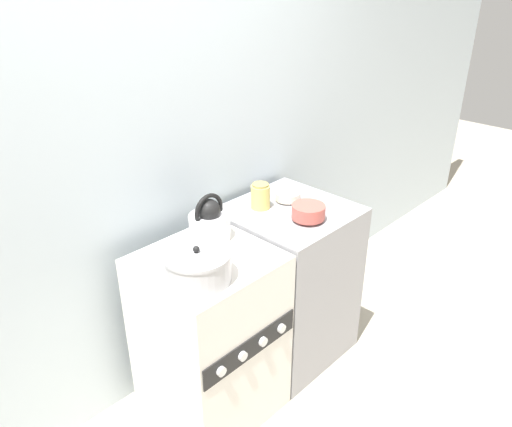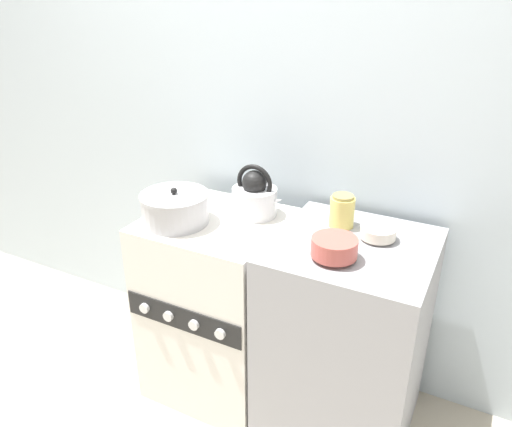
{
  "view_description": "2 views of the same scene",
  "coord_description": "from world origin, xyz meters",
  "px_view_note": "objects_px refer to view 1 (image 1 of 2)",
  "views": [
    {
      "loc": [
        -1.19,
        -1.18,
        2.06
      ],
      "look_at": [
        0.29,
        0.25,
        1.02
      ],
      "focal_mm": 35.0,
      "sensor_mm": 36.0,
      "label": 1
    },
    {
      "loc": [
        1.03,
        -1.35,
        1.82
      ],
      "look_at": [
        0.21,
        0.26,
        0.97
      ],
      "focal_mm": 35.0,
      "sensor_mm": 36.0,
      "label": 2
    }
  ],
  "objects_px": {
    "stove": "(211,337)",
    "small_ceramic_bowl": "(288,196)",
    "cooking_pot": "(197,266)",
    "storage_jar": "(260,196)",
    "kettle": "(210,222)",
    "enamel_bowl": "(308,212)"
  },
  "relations": [
    {
      "from": "kettle",
      "to": "enamel_bowl",
      "type": "distance_m",
      "value": 0.5
    },
    {
      "from": "cooking_pot",
      "to": "kettle",
      "type": "bearing_deg",
      "value": 39.99
    },
    {
      "from": "enamel_bowl",
      "to": "storage_jar",
      "type": "height_order",
      "value": "storage_jar"
    },
    {
      "from": "cooking_pot",
      "to": "enamel_bowl",
      "type": "distance_m",
      "value": 0.7
    },
    {
      "from": "stove",
      "to": "cooking_pot",
      "type": "xyz_separation_m",
      "value": [
        -0.13,
        -0.1,
        0.51
      ]
    },
    {
      "from": "stove",
      "to": "cooking_pot",
      "type": "relative_size",
      "value": 3.12
    },
    {
      "from": "enamel_bowl",
      "to": "small_ceramic_bowl",
      "type": "distance_m",
      "value": 0.24
    },
    {
      "from": "stove",
      "to": "storage_jar",
      "type": "distance_m",
      "value": 0.75
    },
    {
      "from": "cooking_pot",
      "to": "storage_jar",
      "type": "distance_m",
      "value": 0.69
    },
    {
      "from": "small_ceramic_bowl",
      "to": "storage_jar",
      "type": "distance_m",
      "value": 0.17
    },
    {
      "from": "cooking_pot",
      "to": "storage_jar",
      "type": "relative_size",
      "value": 2.11
    },
    {
      "from": "stove",
      "to": "kettle",
      "type": "relative_size",
      "value": 3.76
    },
    {
      "from": "small_ceramic_bowl",
      "to": "storage_jar",
      "type": "relative_size",
      "value": 1.01
    },
    {
      "from": "stove",
      "to": "small_ceramic_bowl",
      "type": "bearing_deg",
      "value": 9.08
    },
    {
      "from": "storage_jar",
      "to": "enamel_bowl",
      "type": "bearing_deg",
      "value": -77.08
    },
    {
      "from": "enamel_bowl",
      "to": "kettle",
      "type": "bearing_deg",
      "value": 151.9
    },
    {
      "from": "enamel_bowl",
      "to": "stove",
      "type": "bearing_deg",
      "value": 168.79
    },
    {
      "from": "cooking_pot",
      "to": "small_ceramic_bowl",
      "type": "height_order",
      "value": "cooking_pot"
    },
    {
      "from": "kettle",
      "to": "storage_jar",
      "type": "xyz_separation_m",
      "value": [
        0.38,
        0.03,
        -0.0
      ]
    },
    {
      "from": "stove",
      "to": "small_ceramic_bowl",
      "type": "height_order",
      "value": "small_ceramic_bowl"
    },
    {
      "from": "stove",
      "to": "enamel_bowl",
      "type": "relative_size",
      "value": 5.34
    },
    {
      "from": "enamel_bowl",
      "to": "small_ceramic_bowl",
      "type": "xyz_separation_m",
      "value": [
        0.1,
        0.22,
        -0.02
      ]
    }
  ]
}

